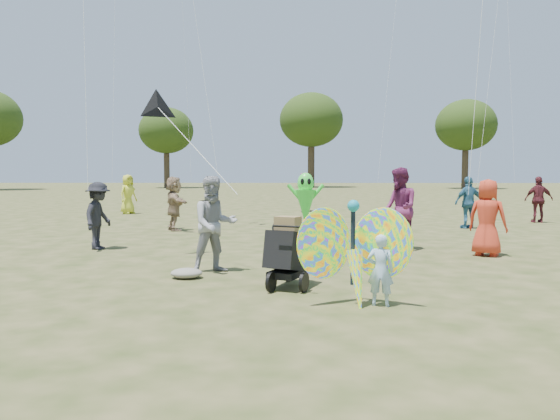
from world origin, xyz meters
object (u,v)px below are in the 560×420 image
(adult_man, at_px, (214,224))
(jogging_stroller, at_px, (288,247))
(crowd_d, at_px, (174,204))
(crowd_c, at_px, (469,202))
(crowd_g, at_px, (128,194))
(crowd_j, at_px, (305,192))
(butterfly_kite, at_px, (354,255))
(child_girl, at_px, (380,270))
(crowd_b, at_px, (98,216))
(crowd_e, at_px, (399,208))
(crowd_h, at_px, (539,200))
(crowd_a, at_px, (487,218))
(alien_kite, at_px, (306,201))

(adult_man, bearing_deg, jogging_stroller, -65.76)
(crowd_d, height_order, jogging_stroller, crowd_d)
(crowd_c, distance_m, crowd_g, 13.61)
(crowd_j, distance_m, butterfly_kite, 17.16)
(child_girl, bearing_deg, crowd_c, -98.92)
(crowd_b, bearing_deg, butterfly_kite, -127.94)
(butterfly_kite, bearing_deg, crowd_b, 135.78)
(crowd_e, relative_size, crowd_h, 1.16)
(crowd_a, relative_size, crowd_h, 1.00)
(butterfly_kite, bearing_deg, crowd_d, 115.79)
(crowd_a, bearing_deg, crowd_g, -11.67)
(crowd_c, xyz_separation_m, crowd_e, (-3.04, -4.67, 0.12))
(crowd_c, height_order, butterfly_kite, crowd_c)
(crowd_e, xyz_separation_m, crowd_g, (-9.36, 10.28, -0.11))
(crowd_d, distance_m, crowd_h, 12.42)
(crowd_a, distance_m, crowd_h, 8.84)
(crowd_a, bearing_deg, crowd_b, 28.68)
(child_girl, xyz_separation_m, crowd_b, (-5.58, 5.12, 0.29))
(crowd_c, bearing_deg, butterfly_kite, 47.77)
(crowd_b, xyz_separation_m, crowd_e, (6.83, 0.17, 0.17))
(crowd_j, bearing_deg, crowd_d, -21.26)
(crowd_b, height_order, crowd_e, crowd_e)
(crowd_a, bearing_deg, alien_kite, -8.23)
(child_girl, height_order, crowd_g, crowd_g)
(crowd_c, bearing_deg, child_girl, 49.45)
(crowd_e, height_order, jogging_stroller, crowd_e)
(butterfly_kite, height_order, alien_kite, alien_kite)
(child_girl, relative_size, crowd_a, 0.59)
(jogging_stroller, xyz_separation_m, alien_kite, (0.40, 6.54, 0.36))
(crowd_e, bearing_deg, crowd_h, 130.29)
(child_girl, distance_m, crowd_c, 10.85)
(crowd_d, relative_size, butterfly_kite, 0.94)
(adult_man, xyz_separation_m, jogging_stroller, (1.30, -1.18, -0.23))
(adult_man, distance_m, crowd_b, 4.12)
(adult_man, xyz_separation_m, crowd_h, (9.88, 9.64, -0.04))
(jogging_stroller, relative_size, alien_kite, 0.66)
(child_girl, distance_m, crowd_b, 7.58)
(crowd_g, distance_m, alien_kite, 10.71)
(crowd_b, xyz_separation_m, butterfly_kite, (5.24, -5.10, -0.09))
(crowd_c, relative_size, crowd_h, 1.01)
(crowd_a, xyz_separation_m, crowd_d, (-7.63, 4.75, 0.01))
(crowd_h, relative_size, crowd_j, 0.92)
(alien_kite, bearing_deg, crowd_e, -49.46)
(crowd_a, xyz_separation_m, crowd_b, (-8.48, 0.77, -0.04))
(crowd_c, bearing_deg, crowd_a, 58.85)
(crowd_j, bearing_deg, alien_kite, 4.49)
(crowd_d, xyz_separation_m, crowd_h, (12.07, 2.89, -0.01))
(crowd_b, relative_size, crowd_c, 0.94)
(crowd_h, distance_m, crowd_j, 9.53)
(crowd_a, height_order, alien_kite, alien_kite)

